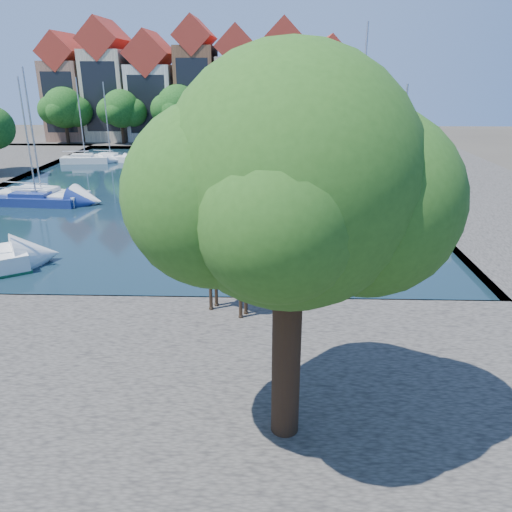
% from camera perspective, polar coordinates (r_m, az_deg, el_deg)
% --- Properties ---
extents(ground, '(160.00, 160.00, 0.00)m').
position_cam_1_polar(ground, '(24.40, -15.22, -5.41)').
color(ground, '#38332B').
rests_on(ground, ground).
extents(water_basin, '(38.00, 50.00, 0.08)m').
position_cam_1_polar(water_basin, '(46.64, -7.00, 7.59)').
color(water_basin, black).
rests_on(water_basin, ground).
extents(near_quay, '(50.00, 14.00, 0.50)m').
position_cam_1_polar(near_quay, '(18.61, -21.44, -14.07)').
color(near_quay, '#514D46').
rests_on(near_quay, ground).
extents(far_quay, '(60.00, 16.00, 0.50)m').
position_cam_1_polar(far_quay, '(77.91, -3.50, 13.05)').
color(far_quay, '#514D46').
rests_on(far_quay, ground).
extents(right_quay, '(14.00, 52.00, 0.50)m').
position_cam_1_polar(right_quay, '(49.44, 23.23, 7.07)').
color(right_quay, '#514D46').
rests_on(right_quay, ground).
extents(plane_tree, '(8.32, 6.40, 10.62)m').
position_cam_1_polar(plane_tree, '(12.24, 4.50, 7.69)').
color(plane_tree, '#332114').
rests_on(plane_tree, near_quay).
extents(townhouse_west_end, '(5.44, 9.18, 14.93)m').
position_cam_1_polar(townhouse_west_end, '(82.63, -20.49, 17.24)').
color(townhouse_west_end, '#956751').
rests_on(townhouse_west_end, far_quay).
extents(townhouse_west_mid, '(5.94, 9.18, 16.79)m').
position_cam_1_polar(townhouse_west_mid, '(80.62, -16.41, 18.25)').
color(townhouse_west_mid, beige).
rests_on(townhouse_west_mid, far_quay).
extents(townhouse_west_inner, '(6.43, 9.18, 15.15)m').
position_cam_1_polar(townhouse_west_inner, '(78.95, -11.62, 17.96)').
color(townhouse_west_inner, beige).
rests_on(townhouse_west_inner, far_quay).
extents(townhouse_center, '(5.44, 9.18, 16.93)m').
position_cam_1_polar(townhouse_center, '(77.73, -6.74, 18.94)').
color(townhouse_center, brown).
rests_on(townhouse_center, far_quay).
extents(townhouse_east_inner, '(5.94, 9.18, 15.79)m').
position_cam_1_polar(townhouse_east_inner, '(77.13, -2.07, 18.57)').
color(townhouse_east_inner, tan).
rests_on(townhouse_east_inner, far_quay).
extents(townhouse_east_mid, '(6.43, 9.18, 16.65)m').
position_cam_1_polar(townhouse_east_mid, '(76.97, 3.04, 18.83)').
color(townhouse_east_mid, beige).
rests_on(townhouse_east_mid, far_quay).
extents(townhouse_east_end, '(5.44, 9.18, 14.43)m').
position_cam_1_polar(townhouse_east_end, '(77.40, 8.08, 17.94)').
color(townhouse_east_end, brown).
rests_on(townhouse_east_end, far_quay).
extents(far_tree_far_west, '(7.28, 5.60, 7.68)m').
position_cam_1_polar(far_tree_far_west, '(77.24, -21.01, 15.40)').
color(far_tree_far_west, '#332114').
rests_on(far_tree_far_west, far_quay).
extents(far_tree_west, '(6.76, 5.20, 7.36)m').
position_cam_1_polar(far_tree_west, '(74.62, -15.10, 15.81)').
color(far_tree_west, '#332114').
rests_on(far_tree_west, far_quay).
extents(far_tree_mid_west, '(7.80, 6.00, 8.00)m').
position_cam_1_polar(far_tree_mid_west, '(72.76, -8.81, 16.31)').
color(far_tree_mid_west, '#332114').
rests_on(far_tree_mid_west, far_quay).
extents(far_tree_mid_east, '(7.02, 5.40, 7.52)m').
position_cam_1_polar(far_tree_mid_east, '(71.79, -2.26, 16.34)').
color(far_tree_mid_east, '#332114').
rests_on(far_tree_mid_east, far_quay).
extents(far_tree_east, '(7.54, 5.80, 7.84)m').
position_cam_1_polar(far_tree_east, '(71.68, 4.41, 16.38)').
color(far_tree_east, '#332114').
rests_on(far_tree_east, far_quay).
extents(far_tree_far_east, '(6.76, 5.20, 7.36)m').
position_cam_1_polar(far_tree_far_east, '(72.47, 10.99, 16.00)').
color(far_tree_far_east, '#332114').
rests_on(far_tree_far_east, far_quay).
extents(giraffe_statue, '(3.13, 1.92, 4.84)m').
position_cam_1_polar(giraffe_statue, '(21.05, -3.79, -0.39)').
color(giraffe_statue, '#34261A').
rests_on(giraffe_statue, near_quay).
extents(sailboat_left_b, '(7.00, 2.88, 9.83)m').
position_cam_1_polar(sailboat_left_b, '(44.43, -23.78, 6.10)').
color(sailboat_left_b, navy).
rests_on(sailboat_left_b, water_basin).
extents(sailboat_left_c, '(7.96, 4.12, 10.51)m').
position_cam_1_polar(sailboat_left_c, '(45.28, -23.28, 6.51)').
color(sailboat_left_c, silver).
rests_on(sailboat_left_c, water_basin).
extents(sailboat_left_d, '(4.89, 2.59, 8.98)m').
position_cam_1_polar(sailboat_left_d, '(63.17, -16.29, 10.85)').
color(sailboat_left_d, white).
rests_on(sailboat_left_d, water_basin).
extents(sailboat_left_e, '(5.54, 2.44, 9.52)m').
position_cam_1_polar(sailboat_left_e, '(62.65, -18.93, 10.55)').
color(sailboat_left_e, silver).
rests_on(sailboat_left_e, water_basin).
extents(sailboat_right_a, '(7.20, 3.29, 9.54)m').
position_cam_1_polar(sailboat_right_a, '(32.73, 15.34, 2.47)').
color(sailboat_right_a, silver).
rests_on(sailboat_right_a, water_basin).
extents(sailboat_right_b, '(7.42, 3.59, 13.04)m').
position_cam_1_polar(sailboat_right_b, '(35.26, 11.12, 4.24)').
color(sailboat_right_b, navy).
rests_on(sailboat_right_b, water_basin).
extents(sailboat_right_c, '(5.56, 2.10, 9.22)m').
position_cam_1_polar(sailboat_right_c, '(47.36, 11.55, 8.18)').
color(sailboat_right_c, silver).
rests_on(sailboat_right_c, water_basin).
extents(sailboat_right_d, '(5.43, 2.43, 7.98)m').
position_cam_1_polar(sailboat_right_d, '(60.95, 9.45, 11.08)').
color(sailboat_right_d, silver).
rests_on(sailboat_right_d, water_basin).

